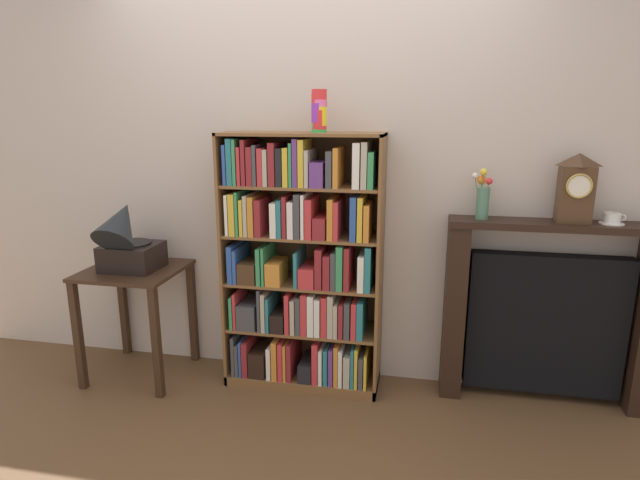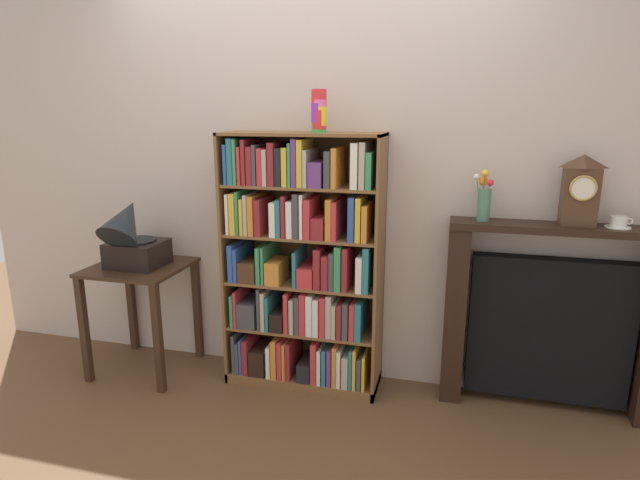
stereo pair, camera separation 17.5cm
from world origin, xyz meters
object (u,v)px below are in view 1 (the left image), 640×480
object	(u,v)px
bookshelf	(302,270)
side_table_left	(136,294)
fireplace_mantel	(546,315)
gramophone	(126,239)
flower_vase	(482,197)
cup_stack	(319,111)
mantel_clock	(576,188)
teacup_with_saucer	(612,219)

from	to	relation	value
bookshelf	side_table_left	distance (m)	1.08
fireplace_mantel	gramophone	bearing A→B (deg)	-174.52
gramophone	flower_vase	world-z (taller)	flower_vase
bookshelf	side_table_left	size ratio (longest dim) A/B	2.17
bookshelf	cup_stack	xyz separation A→B (m)	(0.11, -0.01, 0.93)
fireplace_mantel	mantel_clock	xyz separation A→B (m)	(0.07, -0.02, 0.74)
fireplace_mantel	cup_stack	bearing A→B (deg)	-175.78
cup_stack	gramophone	bearing A→B (deg)	-173.11
bookshelf	fireplace_mantel	bearing A→B (deg)	3.54
bookshelf	fireplace_mantel	size ratio (longest dim) A/B	1.35
cup_stack	side_table_left	size ratio (longest dim) A/B	0.33
bookshelf	teacup_with_saucer	xyz separation A→B (m)	(1.70, 0.07, 0.37)
cup_stack	teacup_with_saucer	distance (m)	1.69
gramophone	fireplace_mantel	world-z (taller)	gramophone
side_table_left	fireplace_mantel	distance (m)	2.49
cup_stack	fireplace_mantel	xyz separation A→B (m)	(1.32, 0.10, -1.14)
mantel_clock	side_table_left	bearing A→B (deg)	-176.25
cup_stack	flower_vase	size ratio (longest dim) A/B	0.83
mantel_clock	gramophone	bearing A→B (deg)	-175.14
bookshelf	side_table_left	world-z (taller)	bookshelf
bookshelf	fireplace_mantel	distance (m)	1.44
mantel_clock	flower_vase	distance (m)	0.48
cup_stack	side_table_left	bearing A→B (deg)	-175.53
bookshelf	gramophone	bearing A→B (deg)	-171.94
flower_vase	teacup_with_saucer	size ratio (longest dim) A/B	2.14
side_table_left	flower_vase	xyz separation A→B (m)	(2.08, 0.17, 0.66)
side_table_left	gramophone	xyz separation A→B (m)	(0.00, -0.05, 0.37)
fireplace_mantel	teacup_with_saucer	bearing A→B (deg)	-3.91
gramophone	cup_stack	bearing A→B (deg)	6.89
cup_stack	gramophone	xyz separation A→B (m)	(-1.17, -0.14, -0.75)
bookshelf	gramophone	world-z (taller)	bookshelf
cup_stack	mantel_clock	size ratio (longest dim) A/B	0.62
teacup_with_saucer	fireplace_mantel	bearing A→B (deg)	176.09
gramophone	mantel_clock	size ratio (longest dim) A/B	1.33
bookshelf	teacup_with_saucer	world-z (taller)	bookshelf
cup_stack	flower_vase	distance (m)	1.03
gramophone	flower_vase	size ratio (longest dim) A/B	1.76
side_table_left	gramophone	distance (m)	0.37
bookshelf	cup_stack	size ratio (longest dim) A/B	6.65
bookshelf	flower_vase	distance (m)	1.12
side_table_left	flower_vase	world-z (taller)	flower_vase
mantel_clock	flower_vase	size ratio (longest dim) A/B	1.33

